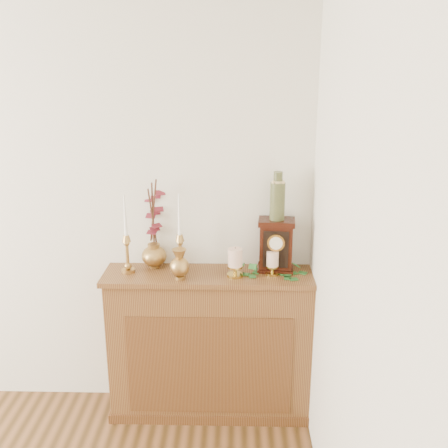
{
  "coord_description": "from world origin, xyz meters",
  "views": [
    {
      "loc": [
        1.55,
        -0.73,
        2.11
      ],
      "look_at": [
        1.49,
        2.05,
        1.25
      ],
      "focal_mm": 42.0,
      "sensor_mm": 36.0,
      "label": 1
    }
  ],
  "objects_px": {
    "candlestick_left": "(127,248)",
    "ceramic_vase": "(277,198)",
    "bud_vase": "(180,265)",
    "mantel_clock": "(276,246)",
    "candlestick_center": "(180,247)",
    "ginger_jar": "(155,226)"
  },
  "relations": [
    {
      "from": "mantel_clock",
      "to": "ceramic_vase",
      "type": "relative_size",
      "value": 1.12
    },
    {
      "from": "bud_vase",
      "to": "ceramic_vase",
      "type": "height_order",
      "value": "ceramic_vase"
    },
    {
      "from": "candlestick_left",
      "to": "ceramic_vase",
      "type": "relative_size",
      "value": 1.67
    },
    {
      "from": "ceramic_vase",
      "to": "candlestick_center",
      "type": "bearing_deg",
      "value": -175.17
    },
    {
      "from": "candlestick_left",
      "to": "candlestick_center",
      "type": "height_order",
      "value": "candlestick_center"
    },
    {
      "from": "ginger_jar",
      "to": "ceramic_vase",
      "type": "distance_m",
      "value": 0.74
    },
    {
      "from": "candlestick_left",
      "to": "mantel_clock",
      "type": "bearing_deg",
      "value": 3.62
    },
    {
      "from": "candlestick_center",
      "to": "bud_vase",
      "type": "height_order",
      "value": "candlestick_center"
    },
    {
      "from": "candlestick_left",
      "to": "candlestick_center",
      "type": "distance_m",
      "value": 0.31
    },
    {
      "from": "candlestick_left",
      "to": "ginger_jar",
      "type": "xyz_separation_m",
      "value": [
        0.15,
        0.13,
        0.09
      ]
    },
    {
      "from": "mantel_clock",
      "to": "ceramic_vase",
      "type": "height_order",
      "value": "ceramic_vase"
    },
    {
      "from": "candlestick_center",
      "to": "ginger_jar",
      "type": "xyz_separation_m",
      "value": [
        -0.16,
        0.12,
        0.09
      ]
    },
    {
      "from": "ceramic_vase",
      "to": "bud_vase",
      "type": "bearing_deg",
      "value": -164.47
    },
    {
      "from": "ginger_jar",
      "to": "candlestick_center",
      "type": "bearing_deg",
      "value": -35.75
    },
    {
      "from": "bud_vase",
      "to": "ginger_jar",
      "type": "xyz_separation_m",
      "value": [
        -0.17,
        0.22,
        0.16
      ]
    },
    {
      "from": "bud_vase",
      "to": "mantel_clock",
      "type": "distance_m",
      "value": 0.57
    },
    {
      "from": "bud_vase",
      "to": "ceramic_vase",
      "type": "relative_size",
      "value": 0.65
    },
    {
      "from": "bud_vase",
      "to": "ceramic_vase",
      "type": "distance_m",
      "value": 0.67
    },
    {
      "from": "candlestick_center",
      "to": "candlestick_left",
      "type": "bearing_deg",
      "value": -178.06
    },
    {
      "from": "ginger_jar",
      "to": "ceramic_vase",
      "type": "height_order",
      "value": "ceramic_vase"
    },
    {
      "from": "bud_vase",
      "to": "candlestick_center",
      "type": "bearing_deg",
      "value": 93.5
    },
    {
      "from": "bud_vase",
      "to": "candlestick_left",
      "type": "bearing_deg",
      "value": 163.07
    }
  ]
}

